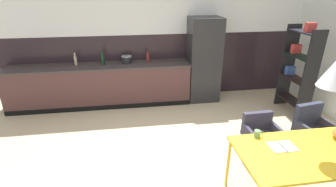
{
  "coord_description": "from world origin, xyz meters",
  "views": [
    {
      "loc": [
        -0.63,
        -2.77,
        2.47
      ],
      "look_at": [
        -0.13,
        0.64,
        0.98
      ],
      "focal_mm": 27.06,
      "sensor_mm": 36.0,
      "label": 1
    }
  ],
  "objects_px": {
    "bottle_wine_green": "(148,57)",
    "bottle_vinegar_dark": "(75,60)",
    "dining_table": "(316,154)",
    "armchair_corner_seat": "(312,125)",
    "open_shelf_unit": "(298,67)",
    "refrigerator_column": "(204,60)",
    "open_book": "(282,147)",
    "armchair_far_side": "(260,131)",
    "cooking_pot": "(127,59)",
    "pendant_lamp_over_table_near": "(336,72)",
    "bottle_spice_small": "(103,59)",
    "mug_tall_blue": "(257,134)"
  },
  "relations": [
    {
      "from": "bottle_vinegar_dark",
      "to": "mug_tall_blue",
      "type": "bearing_deg",
      "value": -47.8
    },
    {
      "from": "dining_table",
      "to": "armchair_corner_seat",
      "type": "height_order",
      "value": "armchair_corner_seat"
    },
    {
      "from": "armchair_corner_seat",
      "to": "mug_tall_blue",
      "type": "height_order",
      "value": "armchair_corner_seat"
    },
    {
      "from": "bottle_wine_green",
      "to": "bottle_spice_small",
      "type": "bearing_deg",
      "value": -176.37
    },
    {
      "from": "dining_table",
      "to": "pendant_lamp_over_table_near",
      "type": "bearing_deg",
      "value": 90.0
    },
    {
      "from": "open_book",
      "to": "mug_tall_blue",
      "type": "height_order",
      "value": "mug_tall_blue"
    },
    {
      "from": "open_book",
      "to": "open_shelf_unit",
      "type": "distance_m",
      "value": 2.69
    },
    {
      "from": "armchair_far_side",
      "to": "refrigerator_column",
      "type": "bearing_deg",
      "value": -85.23
    },
    {
      "from": "cooking_pot",
      "to": "bottle_wine_green",
      "type": "distance_m",
      "value": 0.46
    },
    {
      "from": "refrigerator_column",
      "to": "pendant_lamp_over_table_near",
      "type": "distance_m",
      "value": 3.26
    },
    {
      "from": "open_book",
      "to": "cooking_pot",
      "type": "distance_m",
      "value": 3.62
    },
    {
      "from": "cooking_pot",
      "to": "bottle_vinegar_dark",
      "type": "bearing_deg",
      "value": 179.59
    },
    {
      "from": "bottle_wine_green",
      "to": "armchair_corner_seat",
      "type": "bearing_deg",
      "value": -46.79
    },
    {
      "from": "open_shelf_unit",
      "to": "refrigerator_column",
      "type": "bearing_deg",
      "value": -118.21
    },
    {
      "from": "armchair_far_side",
      "to": "cooking_pot",
      "type": "relative_size",
      "value": 3.13
    },
    {
      "from": "armchair_corner_seat",
      "to": "open_shelf_unit",
      "type": "bearing_deg",
      "value": -122.89
    },
    {
      "from": "armchair_corner_seat",
      "to": "open_book",
      "type": "bearing_deg",
      "value": 27.68
    },
    {
      "from": "bottle_spice_small",
      "to": "bottle_vinegar_dark",
      "type": "bearing_deg",
      "value": 172.34
    },
    {
      "from": "armchair_corner_seat",
      "to": "pendant_lamp_over_table_near",
      "type": "distance_m",
      "value": 1.52
    },
    {
      "from": "bottle_spice_small",
      "to": "armchair_far_side",
      "type": "bearing_deg",
      "value": -43.48
    },
    {
      "from": "mug_tall_blue",
      "to": "open_book",
      "type": "bearing_deg",
      "value": -52.43
    },
    {
      "from": "refrigerator_column",
      "to": "pendant_lamp_over_table_near",
      "type": "bearing_deg",
      "value": -82.22
    },
    {
      "from": "armchair_corner_seat",
      "to": "cooking_pot",
      "type": "distance_m",
      "value": 3.68
    },
    {
      "from": "armchair_far_side",
      "to": "cooking_pot",
      "type": "bearing_deg",
      "value": -52.34
    },
    {
      "from": "mug_tall_blue",
      "to": "bottle_spice_small",
      "type": "xyz_separation_m",
      "value": [
        -2.08,
        2.84,
        0.23
      ]
    },
    {
      "from": "dining_table",
      "to": "armchair_corner_seat",
      "type": "relative_size",
      "value": 2.16
    },
    {
      "from": "bottle_spice_small",
      "to": "pendant_lamp_over_table_near",
      "type": "bearing_deg",
      "value": -50.51
    },
    {
      "from": "dining_table",
      "to": "cooking_pot",
      "type": "relative_size",
      "value": 7.85
    },
    {
      "from": "bottle_vinegar_dark",
      "to": "pendant_lamp_over_table_near",
      "type": "relative_size",
      "value": 0.19
    },
    {
      "from": "mug_tall_blue",
      "to": "open_shelf_unit",
      "type": "relative_size",
      "value": 0.07
    },
    {
      "from": "refrigerator_column",
      "to": "cooking_pot",
      "type": "bearing_deg",
      "value": 176.95
    },
    {
      "from": "armchair_corner_seat",
      "to": "cooking_pot",
      "type": "relative_size",
      "value": 3.64
    },
    {
      "from": "armchair_corner_seat",
      "to": "open_book",
      "type": "xyz_separation_m",
      "value": [
        -0.96,
        -0.72,
        0.22
      ]
    },
    {
      "from": "bottle_spice_small",
      "to": "pendant_lamp_over_table_near",
      "type": "relative_size",
      "value": 0.22
    },
    {
      "from": "cooking_pot",
      "to": "bottle_wine_green",
      "type": "bearing_deg",
      "value": -1.04
    },
    {
      "from": "armchair_corner_seat",
      "to": "pendant_lamp_over_table_near",
      "type": "height_order",
      "value": "pendant_lamp_over_table_near"
    },
    {
      "from": "refrigerator_column",
      "to": "pendant_lamp_over_table_near",
      "type": "height_order",
      "value": "pendant_lamp_over_table_near"
    },
    {
      "from": "refrigerator_column",
      "to": "armchair_corner_seat",
      "type": "relative_size",
      "value": 2.22
    },
    {
      "from": "bottle_wine_green",
      "to": "bottle_vinegar_dark",
      "type": "xyz_separation_m",
      "value": [
        -1.52,
        0.02,
        -0.0
      ]
    },
    {
      "from": "armchair_far_side",
      "to": "bottle_wine_green",
      "type": "distance_m",
      "value": 2.85
    },
    {
      "from": "bottle_spice_small",
      "to": "open_shelf_unit",
      "type": "distance_m",
      "value": 3.97
    },
    {
      "from": "open_shelf_unit",
      "to": "pendant_lamp_over_table_near",
      "type": "bearing_deg",
      "value": -28.97
    },
    {
      "from": "bottle_vinegar_dark",
      "to": "pendant_lamp_over_table_near",
      "type": "bearing_deg",
      "value": -45.59
    },
    {
      "from": "armchair_far_side",
      "to": "open_shelf_unit",
      "type": "xyz_separation_m",
      "value": [
        1.42,
        1.39,
        0.49
      ]
    },
    {
      "from": "bottle_vinegar_dark",
      "to": "open_shelf_unit",
      "type": "relative_size",
      "value": 0.14
    },
    {
      "from": "refrigerator_column",
      "to": "dining_table",
      "type": "relative_size",
      "value": 1.03
    },
    {
      "from": "bottle_wine_green",
      "to": "pendant_lamp_over_table_near",
      "type": "bearing_deg",
      "value": -62.81
    },
    {
      "from": "dining_table",
      "to": "refrigerator_column",
      "type": "bearing_deg",
      "value": 97.69
    },
    {
      "from": "mug_tall_blue",
      "to": "dining_table",
      "type": "bearing_deg",
      "value": -34.43
    },
    {
      "from": "cooking_pot",
      "to": "bottle_vinegar_dark",
      "type": "height_order",
      "value": "bottle_vinegar_dark"
    }
  ]
}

